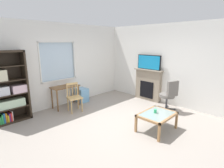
{
  "coord_description": "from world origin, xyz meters",
  "views": [
    {
      "loc": [
        -3.18,
        -2.84,
        2.16
      ],
      "look_at": [
        0.32,
        0.58,
        0.96
      ],
      "focal_mm": 27.94,
      "sensor_mm": 36.0,
      "label": 1
    }
  ],
  "objects_px": {
    "wooden_chair": "(74,97)",
    "plastic_drawer_unit": "(82,95)",
    "tv": "(149,62)",
    "fireplace": "(148,85)",
    "desk_under_window": "(65,90)",
    "office_chair": "(169,94)",
    "coffee_table": "(157,116)",
    "sippy_cup": "(155,111)",
    "bookshelf": "(8,90)"
  },
  "relations": [
    {
      "from": "desk_under_window",
      "to": "plastic_drawer_unit",
      "type": "relative_size",
      "value": 1.81
    },
    {
      "from": "office_chair",
      "to": "coffee_table",
      "type": "bearing_deg",
      "value": -164.13
    },
    {
      "from": "fireplace",
      "to": "office_chair",
      "type": "distance_m",
      "value": 1.19
    },
    {
      "from": "sippy_cup",
      "to": "wooden_chair",
      "type": "bearing_deg",
      "value": 106.42
    },
    {
      "from": "desk_under_window",
      "to": "fireplace",
      "type": "bearing_deg",
      "value": -30.87
    },
    {
      "from": "desk_under_window",
      "to": "tv",
      "type": "bearing_deg",
      "value": -31.05
    },
    {
      "from": "tv",
      "to": "bookshelf",
      "type": "bearing_deg",
      "value": 158.51
    },
    {
      "from": "wooden_chair",
      "to": "office_chair",
      "type": "relative_size",
      "value": 0.9
    },
    {
      "from": "desk_under_window",
      "to": "office_chair",
      "type": "bearing_deg",
      "value": -51.41
    },
    {
      "from": "wooden_chair",
      "to": "coffee_table",
      "type": "bearing_deg",
      "value": -74.04
    },
    {
      "from": "tv",
      "to": "wooden_chair",
      "type": "bearing_deg",
      "value": 158.15
    },
    {
      "from": "fireplace",
      "to": "office_chair",
      "type": "relative_size",
      "value": 1.16
    },
    {
      "from": "desk_under_window",
      "to": "fireplace",
      "type": "distance_m",
      "value": 3.01
    },
    {
      "from": "bookshelf",
      "to": "desk_under_window",
      "type": "relative_size",
      "value": 2.15
    },
    {
      "from": "fireplace",
      "to": "coffee_table",
      "type": "height_order",
      "value": "fireplace"
    },
    {
      "from": "fireplace",
      "to": "coffee_table",
      "type": "xyz_separation_m",
      "value": [
        -1.87,
        -1.48,
        -0.21
      ]
    },
    {
      "from": "wooden_chair",
      "to": "coffee_table",
      "type": "relative_size",
      "value": 0.99
    },
    {
      "from": "desk_under_window",
      "to": "sippy_cup",
      "type": "height_order",
      "value": "desk_under_window"
    },
    {
      "from": "plastic_drawer_unit",
      "to": "tv",
      "type": "xyz_separation_m",
      "value": [
        1.87,
        -1.6,
        1.18
      ]
    },
    {
      "from": "bookshelf",
      "to": "coffee_table",
      "type": "distance_m",
      "value": 3.96
    },
    {
      "from": "plastic_drawer_unit",
      "to": "sippy_cup",
      "type": "bearing_deg",
      "value": -89.63
    },
    {
      "from": "bookshelf",
      "to": "office_chair",
      "type": "bearing_deg",
      "value": -36.25
    },
    {
      "from": "sippy_cup",
      "to": "office_chair",
      "type": "bearing_deg",
      "value": 13.7
    },
    {
      "from": "bookshelf",
      "to": "office_chair",
      "type": "height_order",
      "value": "bookshelf"
    },
    {
      "from": "plastic_drawer_unit",
      "to": "sippy_cup",
      "type": "height_order",
      "value": "sippy_cup"
    },
    {
      "from": "desk_under_window",
      "to": "coffee_table",
      "type": "relative_size",
      "value": 0.99
    },
    {
      "from": "tv",
      "to": "coffee_table",
      "type": "height_order",
      "value": "tv"
    },
    {
      "from": "fireplace",
      "to": "desk_under_window",
      "type": "bearing_deg",
      "value": 149.13
    },
    {
      "from": "desk_under_window",
      "to": "wooden_chair",
      "type": "bearing_deg",
      "value": -90.43
    },
    {
      "from": "desk_under_window",
      "to": "plastic_drawer_unit",
      "type": "distance_m",
      "value": 0.79
    },
    {
      "from": "coffee_table",
      "to": "fireplace",
      "type": "bearing_deg",
      "value": 38.41
    },
    {
      "from": "wooden_chair",
      "to": "sippy_cup",
      "type": "xyz_separation_m",
      "value": [
        0.72,
        -2.46,
        0.02
      ]
    },
    {
      "from": "wooden_chair",
      "to": "coffee_table",
      "type": "height_order",
      "value": "wooden_chair"
    },
    {
      "from": "wooden_chair",
      "to": "fireplace",
      "type": "xyz_separation_m",
      "value": [
        2.59,
        -1.03,
        0.12
      ]
    },
    {
      "from": "coffee_table",
      "to": "plastic_drawer_unit",
      "type": "bearing_deg",
      "value": 90.27
    },
    {
      "from": "wooden_chair",
      "to": "fireplace",
      "type": "distance_m",
      "value": 2.79
    },
    {
      "from": "plastic_drawer_unit",
      "to": "office_chair",
      "type": "height_order",
      "value": "office_chair"
    },
    {
      "from": "plastic_drawer_unit",
      "to": "tv",
      "type": "distance_m",
      "value": 2.73
    },
    {
      "from": "desk_under_window",
      "to": "plastic_drawer_unit",
      "type": "bearing_deg",
      "value": 4.08
    },
    {
      "from": "bookshelf",
      "to": "sippy_cup",
      "type": "height_order",
      "value": "bookshelf"
    },
    {
      "from": "bookshelf",
      "to": "sippy_cup",
      "type": "distance_m",
      "value": 3.91
    },
    {
      "from": "bookshelf",
      "to": "tv",
      "type": "height_order",
      "value": "bookshelf"
    },
    {
      "from": "wooden_chair",
      "to": "plastic_drawer_unit",
      "type": "height_order",
      "value": "wooden_chair"
    },
    {
      "from": "wooden_chair",
      "to": "sippy_cup",
      "type": "bearing_deg",
      "value": -73.58
    },
    {
      "from": "fireplace",
      "to": "sippy_cup",
      "type": "bearing_deg",
      "value": -142.61
    },
    {
      "from": "tv",
      "to": "office_chair",
      "type": "relative_size",
      "value": 0.94
    },
    {
      "from": "wooden_chair",
      "to": "plastic_drawer_unit",
      "type": "xyz_separation_m",
      "value": [
        0.71,
        0.56,
        -0.21
      ]
    },
    {
      "from": "wooden_chair",
      "to": "tv",
      "type": "height_order",
      "value": "tv"
    },
    {
      "from": "desk_under_window",
      "to": "tv",
      "type": "xyz_separation_m",
      "value": [
        2.57,
        -1.55,
        0.83
      ]
    },
    {
      "from": "bookshelf",
      "to": "sippy_cup",
      "type": "relative_size",
      "value": 21.57
    }
  ]
}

